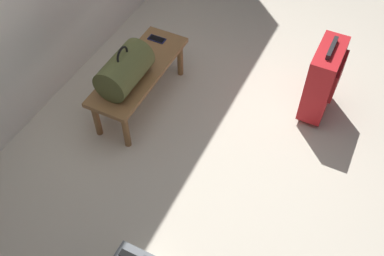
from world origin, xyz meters
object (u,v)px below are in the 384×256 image
Objects in this scene: cell_phone at (157,39)px; suitcase_upright_red at (323,79)px; bench at (139,74)px; duffel_bag_olive at (124,70)px.

suitcase_upright_red is at bearing -82.72° from cell_phone.
suitcase_upright_red is at bearing -67.42° from bench.
bench is 1.41m from suitcase_upright_red.
duffel_bag_olive is at bearing 118.91° from suitcase_upright_red.
duffel_bag_olive is at bearing -180.00° from bench.
duffel_bag_olive reaches higher than suitcase_upright_red.
suitcase_upright_red is at bearing -61.09° from duffel_bag_olive.
cell_phone is at bearing 4.68° from duffel_bag_olive.
bench is 0.38m from cell_phone.
duffel_bag_olive is 1.50m from suitcase_upright_red.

